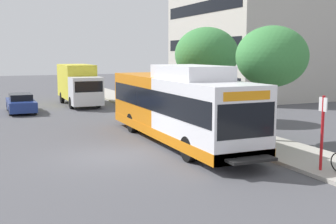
{
  "coord_description": "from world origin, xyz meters",
  "views": [
    {
      "loc": [
        -4.52,
        -16.43,
        4.17
      ],
      "look_at": [
        2.87,
        0.55,
        1.6
      ],
      "focal_mm": 45.35,
      "sensor_mm": 36.0,
      "label": 1
    }
  ],
  "objects": [
    {
      "name": "sidewalk_curb",
      "position": [
        7.0,
        6.0,
        0.07
      ],
      "size": [
        3.0,
        56.0,
        0.14
      ],
      "primitive_type": "cube",
      "color": "#A8A399",
      "rests_on": "ground"
    },
    {
      "name": "parked_car_far_lane",
      "position": [
        -2.17,
        15.16,
        0.66
      ],
      "size": [
        1.8,
        4.5,
        1.33
      ],
      "color": "navy",
      "rests_on": "ground"
    },
    {
      "name": "transit_bus",
      "position": [
        3.75,
        1.47,
        1.7
      ],
      "size": [
        2.58,
        12.25,
        3.65
      ],
      "color": "white",
      "rests_on": "ground"
    },
    {
      "name": "street_tree_near_stop",
      "position": [
        7.61,
        -0.45,
        4.01
      ],
      "size": [
        3.28,
        3.28,
        5.28
      ],
      "color": "#4C3823",
      "rests_on": "sidewalk_curb"
    },
    {
      "name": "box_truck_background",
      "position": [
        2.52,
        17.85,
        1.74
      ],
      "size": [
        2.32,
        7.01,
        3.25
      ],
      "color": "silver",
      "rests_on": "ground"
    },
    {
      "name": "street_tree_mid_block",
      "position": [
        8.11,
        6.64,
        4.09
      ],
      "size": [
        3.9,
        3.9,
        5.62
      ],
      "color": "#4C3823",
      "rests_on": "sidewalk_curb"
    },
    {
      "name": "ground_plane",
      "position": [
        0.0,
        8.0,
        0.0
      ],
      "size": [
        120.0,
        120.0,
        0.0
      ],
      "primitive_type": "plane",
      "color": "#4C4C51"
    },
    {
      "name": "bus_stop_sign_pole",
      "position": [
        6.08,
        -5.39,
        1.65
      ],
      "size": [
        0.1,
        0.36,
        2.6
      ],
      "color": "red",
      "rests_on": "sidewalk_curb"
    },
    {
      "name": "lattice_comm_tower",
      "position": [
        19.27,
        33.08,
        8.14
      ],
      "size": [
        1.1,
        1.1,
        24.84
      ],
      "color": "#B7B7BC",
      "rests_on": "ground"
    }
  ]
}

